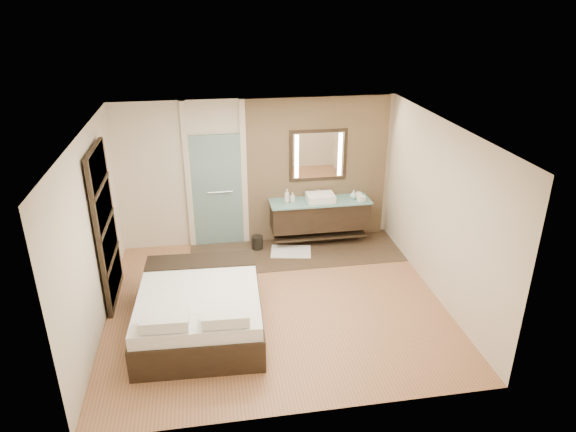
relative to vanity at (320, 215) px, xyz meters
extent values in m
plane|color=#905F3C|center=(-1.10, -1.92, -0.58)|extent=(5.00, 5.00, 0.00)
cube|color=#392C1F|center=(-0.50, -0.32, -0.57)|extent=(3.80, 1.30, 0.01)
cube|color=tan|center=(0.00, 0.29, 0.77)|extent=(2.60, 0.08, 2.70)
cube|color=black|center=(0.00, 0.00, -0.01)|extent=(1.80, 0.50, 0.50)
cube|color=black|center=(0.00, 0.00, -0.40)|extent=(1.71, 0.45, 0.04)
cube|color=#7EC1BC|center=(0.00, -0.02, 0.27)|extent=(1.85, 0.55, 0.03)
cube|color=white|center=(0.00, -0.02, 0.35)|extent=(0.50, 0.38, 0.13)
cylinder|color=silver|center=(0.00, 0.17, 0.37)|extent=(0.03, 0.03, 0.18)
cylinder|color=silver|center=(0.00, 0.13, 0.45)|extent=(0.02, 0.10, 0.02)
cube|color=black|center=(0.00, 0.24, 1.07)|extent=(1.06, 0.03, 0.96)
cube|color=white|center=(0.00, 0.23, 1.07)|extent=(0.94, 0.01, 0.84)
cube|color=#FFE6BF|center=(-0.40, 0.22, 1.07)|extent=(0.07, 0.01, 0.80)
cube|color=#FFE6BF|center=(0.40, 0.22, 1.07)|extent=(0.07, 0.01, 0.80)
cube|color=#ACD9D7|center=(-1.85, 0.28, 0.47)|extent=(0.90, 0.05, 2.10)
cylinder|color=silver|center=(-1.80, 0.23, 0.47)|extent=(0.45, 0.03, 0.03)
cube|color=beige|center=(-2.35, 0.29, 0.77)|extent=(0.10, 0.08, 2.70)
cube|color=beige|center=(-1.35, 0.29, 0.77)|extent=(0.10, 0.08, 2.70)
cube|color=black|center=(-3.53, -1.32, 0.62)|extent=(0.06, 1.20, 2.40)
cube|color=beige|center=(-3.51, -1.32, -0.21)|extent=(0.02, 1.06, 0.52)
cube|color=beige|center=(-3.51, -1.32, 0.38)|extent=(0.02, 1.06, 0.52)
cube|color=beige|center=(-3.51, -1.32, 0.96)|extent=(0.02, 1.06, 0.52)
cube|color=beige|center=(-3.51, -1.32, 1.55)|extent=(0.02, 1.06, 0.52)
cube|color=black|center=(-2.22, -2.36, -0.35)|extent=(1.76, 2.16, 0.46)
cube|color=silver|center=(-2.22, -2.36, -0.03)|extent=(1.70, 2.10, 0.19)
cube|color=black|center=(-2.19, -1.58, 0.07)|extent=(1.64, 0.54, 0.04)
cube|color=silver|center=(-2.62, -3.18, 0.15)|extent=(0.59, 0.34, 0.15)
cube|color=silver|center=(-1.89, -3.21, 0.15)|extent=(0.59, 0.34, 0.15)
cube|color=white|center=(-0.59, -0.31, -0.56)|extent=(0.80, 0.62, 0.02)
cylinder|color=black|center=(-1.18, -0.07, -0.45)|extent=(0.26, 0.26, 0.26)
cube|color=white|center=(0.73, -0.15, 0.33)|extent=(0.15, 0.15, 0.10)
imported|color=silver|center=(-0.61, 0.01, 0.41)|extent=(0.10, 0.10, 0.25)
imported|color=#B2B2B2|center=(-0.51, 0.02, 0.37)|extent=(0.08, 0.08, 0.17)
imported|color=#ACD8D3|center=(0.63, -0.01, 0.37)|extent=(0.15, 0.15, 0.16)
imported|color=white|center=(0.74, 0.03, 0.33)|extent=(0.13, 0.13, 0.10)
camera|label=1|loc=(-1.99, -8.50, 3.79)|focal=32.00mm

